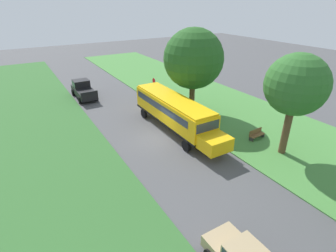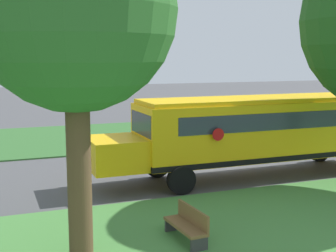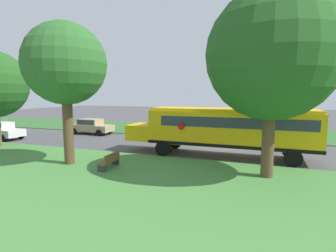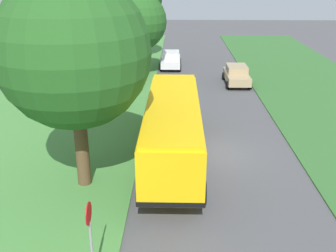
{
  "view_description": "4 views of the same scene",
  "coord_description": "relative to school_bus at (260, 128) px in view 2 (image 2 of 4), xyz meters",
  "views": [
    {
      "loc": [
        9.76,
        18.29,
        11.31
      ],
      "look_at": [
        -0.85,
        0.5,
        1.27
      ],
      "focal_mm": 28.0,
      "sensor_mm": 36.0,
      "label": 1
    },
    {
      "loc": [
        -18.08,
        9.19,
        4.73
      ],
      "look_at": [
        -0.08,
        2.24,
        1.87
      ],
      "focal_mm": 50.0,
      "sensor_mm": 36.0,
      "label": 2
    },
    {
      "loc": [
        -19.48,
        -3.22,
        4.07
      ],
      "look_at": [
        -2.16,
        3.25,
        1.83
      ],
      "focal_mm": 28.0,
      "sensor_mm": 36.0,
      "label": 3
    },
    {
      "loc": [
        -2.09,
        -18.57,
        8.83
      ],
      "look_at": [
        -2.58,
        0.42,
        1.32
      ],
      "focal_mm": 42.0,
      "sensor_mm": 36.0,
      "label": 4
    }
  ],
  "objects": [
    {
      "name": "oak_tree_roadside_mid",
      "position": [
        -5.26,
        8.15,
        3.84
      ],
      "size": [
        4.57,
        4.57,
        8.05
      ],
      "color": "brown",
      "rests_on": "ground"
    },
    {
      "name": "ground_plane",
      "position": [
        2.31,
        0.82,
        -1.92
      ],
      "size": [
        120.0,
        120.0,
        0.0
      ],
      "primitive_type": "plane",
      "color": "#4C4C4F"
    },
    {
      "name": "park_bench",
      "position": [
        -5.27,
        5.42,
        -1.45
      ],
      "size": [
        1.63,
        0.61,
        0.92
      ],
      "color": "brown",
      "rests_on": "ground"
    },
    {
      "name": "grass_far_side",
      "position": [
        11.31,
        0.82,
        -1.89
      ],
      "size": [
        10.0,
        80.0,
        0.07
      ],
      "primitive_type": "cube",
      "color": "#33662D",
      "rests_on": "ground"
    },
    {
      "name": "school_bus",
      "position": [
        0.0,
        0.0,
        0.0
      ],
      "size": [
        2.84,
        12.42,
        3.16
      ],
      "color": "yellow",
      "rests_on": "ground"
    }
  ]
}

